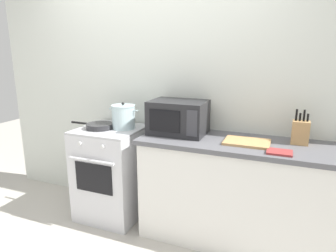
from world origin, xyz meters
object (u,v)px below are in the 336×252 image
object	(u,v)px
microwave	(178,117)
knife_block	(300,132)
stove	(112,172)
frying_pan	(99,126)
cutting_board	(247,142)
oven_mitt	(279,152)
stock_pot	(123,117)

from	to	relation	value
microwave	knife_block	xyz separation A→B (m)	(1.02, 0.06, -0.05)
stove	frying_pan	world-z (taller)	frying_pan
microwave	cutting_board	xyz separation A→B (m)	(0.62, -0.08, -0.14)
stove	cutting_board	distance (m)	1.39
stove	cutting_board	size ratio (longest dim) A/B	2.56
stove	oven_mitt	distance (m)	1.64
stove	frying_pan	xyz separation A→B (m)	(-0.09, -0.04, 0.48)
knife_block	stove	bearing A→B (deg)	-175.25
cutting_board	stove	bearing A→B (deg)	-179.95
microwave	knife_block	distance (m)	1.02
cutting_board	knife_block	distance (m)	0.43
frying_pan	cutting_board	distance (m)	1.39
frying_pan	microwave	bearing A→B (deg)	9.04
knife_block	cutting_board	bearing A→B (deg)	-160.45
frying_pan	microwave	xyz separation A→B (m)	(0.77, 0.12, 0.12)
frying_pan	knife_block	size ratio (longest dim) A/B	1.64
cutting_board	knife_block	size ratio (longest dim) A/B	1.27
frying_pan	oven_mitt	distance (m)	1.65
cutting_board	oven_mitt	size ratio (longest dim) A/B	2.00
stove	knife_block	xyz separation A→B (m)	(1.70, 0.14, 0.56)
frying_pan	microwave	size ratio (longest dim) A/B	0.93
stock_pot	knife_block	bearing A→B (deg)	3.26
stock_pot	frying_pan	bearing A→B (deg)	-156.31
knife_block	oven_mitt	bearing A→B (deg)	-114.84
stove	cutting_board	bearing A→B (deg)	0.05
stove	stock_pot	world-z (taller)	stock_pot
stock_pot	oven_mitt	distance (m)	1.45
microwave	knife_block	world-z (taller)	microwave
stock_pot	oven_mitt	bearing A→B (deg)	-8.37
stock_pot	frying_pan	xyz separation A→B (m)	(-0.22, -0.10, -0.09)
cutting_board	stock_pot	bearing A→B (deg)	177.54
stock_pot	microwave	size ratio (longest dim) A/B	0.63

